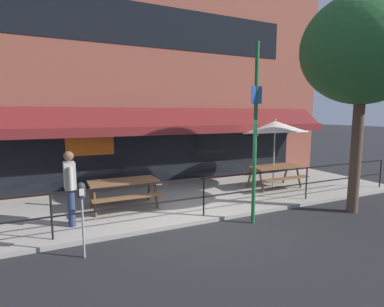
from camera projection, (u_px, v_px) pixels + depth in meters
ground_plane at (209, 223)px, 7.28m from camera, size 120.00×120.00×0.00m
patio_deck at (178, 200)px, 9.07m from camera, size 15.00×4.00×0.10m
restaurant_building at (153, 76)px, 10.56m from camera, size 15.00×1.60×7.97m
patio_railing at (204, 188)px, 7.45m from camera, size 13.84×0.04×0.97m
picnic_table_left at (124, 186)px, 8.06m from camera, size 1.80×1.42×0.76m
picnic_table_centre at (274, 170)px, 10.29m from camera, size 1.80×1.42×0.76m
patio_umbrella_centre at (275, 127)px, 10.15m from camera, size 2.14×2.14×2.38m
pedestrian_walking at (70, 184)px, 6.76m from camera, size 0.25×0.62×1.71m
parking_meter_near at (82, 197)px, 5.37m from camera, size 0.15×0.16×1.42m
street_sign_pole at (255, 133)px, 6.99m from camera, size 0.28×0.09×4.26m
street_tree_curbside at (369, 43)px, 7.52m from camera, size 3.24×2.91×6.11m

